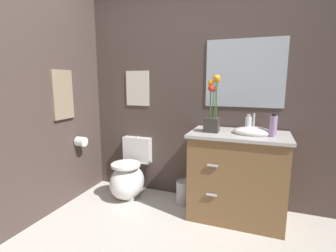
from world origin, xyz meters
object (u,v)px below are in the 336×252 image
(flower_vase, at_px, (212,111))
(soap_bottle, at_px, (248,125))
(vanity_cabinet, at_px, (237,175))
(lotion_bottle, at_px, (273,126))
(wall_mirror, at_px, (245,73))
(wall_poster, at_px, (138,88))
(hanging_towel, at_px, (63,95))
(toilet, at_px, (129,177))
(trash_bin, at_px, (184,192))
(toilet_paper_roll, at_px, (81,141))

(flower_vase, bearing_deg, soap_bottle, 8.71)
(vanity_cabinet, relative_size, flower_vase, 1.90)
(lotion_bottle, height_order, wall_mirror, wall_mirror)
(wall_poster, bearing_deg, wall_mirror, 0.00)
(vanity_cabinet, height_order, hanging_towel, hanging_towel)
(lotion_bottle, xyz_separation_m, wall_mirror, (-0.30, 0.35, 0.48))
(flower_vase, relative_size, hanging_towel, 1.07)
(lotion_bottle, relative_size, wall_poster, 0.51)
(toilet, relative_size, trash_bin, 2.54)
(toilet, bearing_deg, flower_vase, -3.46)
(wall_poster, relative_size, wall_mirror, 0.52)
(soap_bottle, relative_size, trash_bin, 0.68)
(soap_bottle, bearing_deg, flower_vase, -171.29)
(soap_bottle, height_order, trash_bin, soap_bottle)
(toilet, height_order, soap_bottle, soap_bottle)
(soap_bottle, bearing_deg, toilet_paper_roll, -174.10)
(hanging_towel, xyz_separation_m, toilet_paper_roll, (0.06, 0.18, -0.55))
(wall_poster, bearing_deg, soap_bottle, -11.73)
(wall_poster, xyz_separation_m, hanging_towel, (-0.56, -0.64, -0.05))
(flower_vase, height_order, hanging_towel, hanging_towel)
(flower_vase, relative_size, toilet_paper_roll, 5.06)
(toilet, distance_m, flower_vase, 1.30)
(soap_bottle, bearing_deg, wall_poster, 168.27)
(toilet, bearing_deg, soap_bottle, -0.31)
(trash_bin, xyz_separation_m, toilet_paper_roll, (-1.18, -0.25, 0.54))
(trash_bin, distance_m, wall_mirror, 1.45)
(vanity_cabinet, height_order, trash_bin, vanity_cabinet)
(wall_poster, bearing_deg, hanging_towel, -131.24)
(soap_bottle, xyz_separation_m, hanging_towel, (-1.89, -0.37, 0.27))
(vanity_cabinet, distance_m, lotion_bottle, 0.60)
(soap_bottle, distance_m, wall_mirror, 0.57)
(soap_bottle, height_order, wall_mirror, wall_mirror)
(flower_vase, xyz_separation_m, trash_bin, (-0.31, 0.11, -0.95))
(flower_vase, bearing_deg, toilet_paper_roll, -174.75)
(trash_bin, distance_m, wall_poster, 1.35)
(flower_vase, distance_m, toilet_paper_roll, 1.55)
(toilet, bearing_deg, wall_poster, 90.00)
(toilet_paper_roll, bearing_deg, trash_bin, 11.83)
(vanity_cabinet, height_order, soap_bottle, soap_bottle)
(trash_bin, height_order, toilet_paper_roll, toilet_paper_roll)
(soap_bottle, bearing_deg, lotion_bottle, -19.19)
(toilet_paper_roll, bearing_deg, hanging_towel, -107.14)
(toilet, xyz_separation_m, lotion_bottle, (1.54, -0.08, 0.73))
(flower_vase, height_order, toilet_paper_roll, flower_vase)
(trash_bin, relative_size, wall_poster, 0.65)
(lotion_bottle, height_order, hanging_towel, hanging_towel)
(trash_bin, xyz_separation_m, wall_poster, (-0.67, 0.22, 1.15))
(vanity_cabinet, relative_size, soap_bottle, 5.71)
(toilet, distance_m, soap_bottle, 1.50)
(trash_bin, distance_m, toilet_paper_roll, 1.32)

